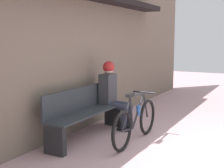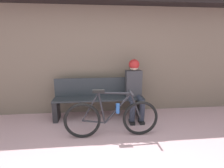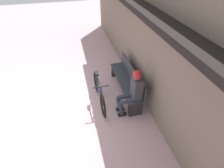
% 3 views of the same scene
% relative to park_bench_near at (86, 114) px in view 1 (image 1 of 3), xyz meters
% --- Properties ---
extents(ground_plane, '(24.00, 24.00, 0.00)m').
position_rel_park_bench_near_xyz_m(ground_plane, '(0.16, -2.26, -0.43)').
color(ground_plane, '#C69EA3').
extents(storefront_wall, '(12.00, 0.56, 3.20)m').
position_rel_park_bench_near_xyz_m(storefront_wall, '(0.16, 0.40, 1.23)').
color(storefront_wall, '#756656').
rests_on(storefront_wall, ground_plane).
extents(park_bench_near, '(1.94, 0.42, 0.87)m').
position_rel_park_bench_near_xyz_m(park_bench_near, '(0.00, 0.00, 0.00)').
color(park_bench_near, '#2D3338').
rests_on(park_bench_near, ground_plane).
extents(bicycle, '(1.66, 0.40, 0.86)m').
position_rel_park_bench_near_xyz_m(bicycle, '(0.19, -0.87, -0.08)').
color(bicycle, black).
rests_on(bicycle, ground_plane).
extents(person_seated, '(0.34, 0.60, 1.30)m').
position_rel_park_bench_near_xyz_m(person_seated, '(0.76, -0.11, 0.32)').
color(person_seated, '#2D3342').
rests_on(person_seated, ground_plane).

